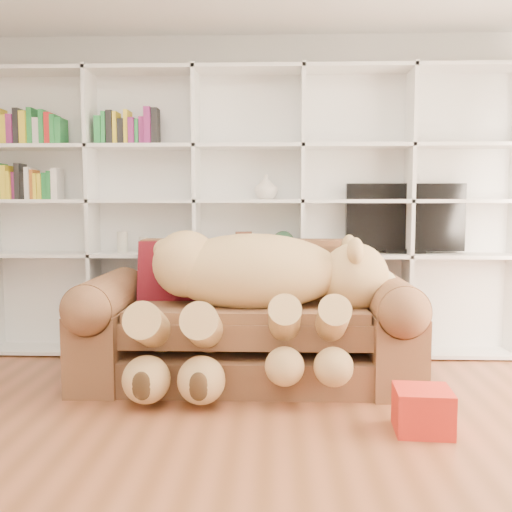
{
  "coord_description": "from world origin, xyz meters",
  "views": [
    {
      "loc": [
        0.23,
        -2.46,
        1.29
      ],
      "look_at": [
        0.08,
        1.63,
        0.9
      ],
      "focal_mm": 40.0,
      "sensor_mm": 36.0,
      "label": 1
    }
  ],
  "objects_px": {
    "sofa": "(248,327)",
    "teddy_bear": "(254,288)",
    "gift_box": "(423,410)",
    "tv": "(405,219)"
  },
  "relations": [
    {
      "from": "sofa",
      "to": "teddy_bear",
      "type": "relative_size",
      "value": 1.3
    },
    {
      "from": "gift_box",
      "to": "tv",
      "type": "bearing_deg",
      "value": 81.57
    },
    {
      "from": "sofa",
      "to": "tv",
      "type": "relative_size",
      "value": 2.42
    },
    {
      "from": "gift_box",
      "to": "tv",
      "type": "height_order",
      "value": "tv"
    },
    {
      "from": "gift_box",
      "to": "tv",
      "type": "relative_size",
      "value": 0.31
    },
    {
      "from": "teddy_bear",
      "to": "tv",
      "type": "bearing_deg",
      "value": 28.0
    },
    {
      "from": "teddy_bear",
      "to": "gift_box",
      "type": "relative_size",
      "value": 5.91
    },
    {
      "from": "teddy_bear",
      "to": "gift_box",
      "type": "height_order",
      "value": "teddy_bear"
    },
    {
      "from": "sofa",
      "to": "gift_box",
      "type": "height_order",
      "value": "sofa"
    },
    {
      "from": "teddy_bear",
      "to": "tv",
      "type": "xyz_separation_m",
      "value": [
        1.23,
        0.92,
        0.45
      ]
    }
  ]
}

